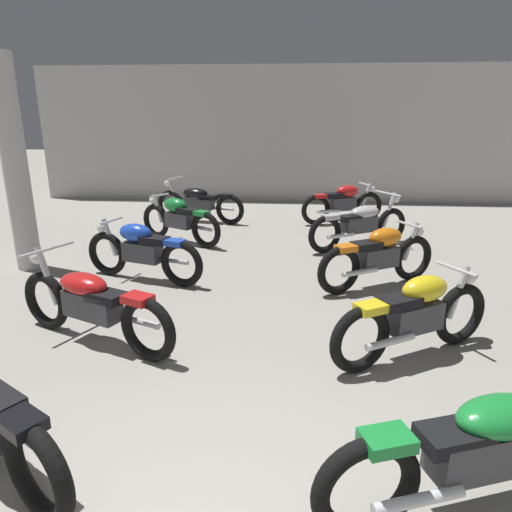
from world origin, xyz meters
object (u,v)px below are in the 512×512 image
at_px(motorcycle_right_row_1, 415,314).
at_px(motorcycle_left_row_4, 199,202).
at_px(support_pillar, 15,166).
at_px(motorcycle_right_row_0, 485,447).
at_px(motorcycle_right_row_2, 379,256).
at_px(motorcycle_right_row_3, 360,223).
at_px(motorcycle_right_row_4, 343,203).
at_px(motorcycle_left_row_3, 179,219).
at_px(motorcycle_left_row_1, 91,303).
at_px(motorcycle_left_row_2, 142,250).

bearing_deg(motorcycle_right_row_1, motorcycle_left_row_4, 119.76).
relative_size(support_pillar, motorcycle_right_row_0, 1.53).
relative_size(motorcycle_left_row_4, motorcycle_right_row_0, 1.01).
bearing_deg(motorcycle_right_row_2, motorcycle_right_row_3, 89.60).
relative_size(motorcycle_left_row_4, motorcycle_right_row_4, 1.13).
bearing_deg(motorcycle_left_row_4, motorcycle_right_row_0, -66.98).
height_order(motorcycle_right_row_2, motorcycle_right_row_4, same).
bearing_deg(motorcycle_right_row_0, motorcycle_left_row_4, 113.02).
relative_size(motorcycle_left_row_3, motorcycle_right_row_1, 1.00).
relative_size(motorcycle_right_row_0, motorcycle_right_row_1, 1.19).
relative_size(motorcycle_right_row_1, motorcycle_right_row_2, 1.00).
bearing_deg(motorcycle_right_row_1, support_pillar, 156.18).
height_order(motorcycle_right_row_0, motorcycle_right_row_4, motorcycle_right_row_0).
distance_m(motorcycle_left_row_4, motorcycle_right_row_4, 3.24).
bearing_deg(motorcycle_right_row_2, motorcycle_left_row_3, 147.93).
bearing_deg(motorcycle_right_row_0, motorcycle_right_row_2, 89.37).
xyz_separation_m(support_pillar, motorcycle_right_row_4, (5.28, 3.60, -1.14)).
height_order(motorcycle_left_row_1, motorcycle_right_row_3, same).
bearing_deg(motorcycle_left_row_1, motorcycle_right_row_4, 61.72).
height_order(motorcycle_left_row_4, motorcycle_right_row_2, motorcycle_left_row_4).
height_order(motorcycle_left_row_3, motorcycle_right_row_1, same).
bearing_deg(support_pillar, motorcycle_left_row_4, 59.50).
bearing_deg(motorcycle_left_row_3, motorcycle_left_row_4, 89.46).
relative_size(motorcycle_left_row_2, motorcycle_left_row_4, 0.90).
bearing_deg(support_pillar, motorcycle_right_row_3, 16.57).
bearing_deg(motorcycle_left_row_1, motorcycle_right_row_0, -30.52).
bearing_deg(motorcycle_left_row_3, motorcycle_left_row_1, -89.28).
relative_size(support_pillar, motorcycle_right_row_1, 1.82).
bearing_deg(motorcycle_right_row_4, motorcycle_left_row_3, -149.58).
bearing_deg(motorcycle_left_row_3, motorcycle_right_row_3, -1.54).
height_order(motorcycle_right_row_1, motorcycle_right_row_4, same).
xyz_separation_m(motorcycle_left_row_2, motorcycle_right_row_4, (3.28, 4.01, 0.00)).
bearing_deg(motorcycle_left_row_1, motorcycle_left_row_4, 90.34).
relative_size(motorcycle_left_row_3, motorcycle_right_row_3, 0.91).
height_order(motorcycle_left_row_1, motorcycle_right_row_0, same).
xyz_separation_m(motorcycle_left_row_3, motorcycle_right_row_1, (3.36, -4.07, 0.00)).
relative_size(motorcycle_right_row_1, motorcycle_right_row_4, 0.94).
distance_m(motorcycle_right_row_1, motorcycle_right_row_3, 3.98).
distance_m(motorcycle_right_row_1, motorcycle_right_row_4, 5.98).
xyz_separation_m(support_pillar, motorcycle_right_row_2, (5.37, -0.40, -1.14)).
height_order(motorcycle_left_row_3, motorcycle_left_row_4, motorcycle_left_row_4).
bearing_deg(motorcycle_left_row_4, motorcycle_right_row_1, -60.24).
height_order(motorcycle_left_row_1, motorcycle_right_row_1, motorcycle_left_row_1).
height_order(support_pillar, motorcycle_right_row_2, support_pillar).
xyz_separation_m(support_pillar, motorcycle_right_row_0, (5.33, -4.26, -1.15)).
relative_size(motorcycle_left_row_3, motorcycle_right_row_0, 0.84).
distance_m(motorcycle_left_row_2, motorcycle_left_row_3, 2.11).
relative_size(motorcycle_left_row_3, motorcycle_right_row_4, 0.93).
xyz_separation_m(motorcycle_right_row_0, motorcycle_right_row_1, (0.06, 1.89, 0.01)).
height_order(support_pillar, motorcycle_right_row_3, support_pillar).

